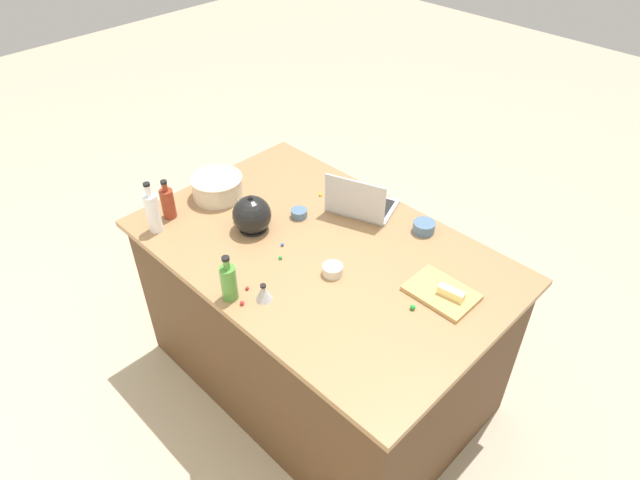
{
  "coord_description": "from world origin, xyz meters",
  "views": [
    {
      "loc": [
        -1.36,
        1.37,
        2.51
      ],
      "look_at": [
        0.0,
        0.0,
        0.95
      ],
      "focal_mm": 31.5,
      "sensor_mm": 36.0,
      "label": 1
    }
  ],
  "objects_px": {
    "bottle_soy": "(168,203)",
    "ramekin_wide": "(333,270)",
    "butter_stick_left": "(451,293)",
    "kettle": "(252,215)",
    "ramekin_medium": "(424,227)",
    "bottle_vinegar": "(153,212)",
    "bottle_olive": "(229,282)",
    "mixing_bowl_large": "(217,186)",
    "laptop": "(360,203)",
    "cutting_board": "(442,292)",
    "kitchen_timer": "(264,292)",
    "ramekin_small": "(299,213)"
  },
  "relations": [
    {
      "from": "bottle_soy",
      "to": "ramekin_wide",
      "type": "xyz_separation_m",
      "value": [
        -0.84,
        -0.25,
        -0.06
      ]
    },
    {
      "from": "butter_stick_left",
      "to": "ramekin_wide",
      "type": "height_order",
      "value": "butter_stick_left"
    },
    {
      "from": "butter_stick_left",
      "to": "kettle",
      "type": "bearing_deg",
      "value": 15.73
    },
    {
      "from": "bottle_soy",
      "to": "ramekin_medium",
      "type": "relative_size",
      "value": 1.98
    },
    {
      "from": "kettle",
      "to": "bottle_vinegar",
      "type": "bearing_deg",
      "value": 45.83
    },
    {
      "from": "bottle_olive",
      "to": "mixing_bowl_large",
      "type": "bearing_deg",
      "value": -33.36
    },
    {
      "from": "laptop",
      "to": "kettle",
      "type": "bearing_deg",
      "value": 60.36
    },
    {
      "from": "mixing_bowl_large",
      "to": "kettle",
      "type": "distance_m",
      "value": 0.34
    },
    {
      "from": "kettle",
      "to": "butter_stick_left",
      "type": "relative_size",
      "value": 1.94
    },
    {
      "from": "ramekin_medium",
      "to": "laptop",
      "type": "bearing_deg",
      "value": 15.37
    },
    {
      "from": "bottle_soy",
      "to": "laptop",
      "type": "bearing_deg",
      "value": -132.49
    },
    {
      "from": "bottle_soy",
      "to": "ramekin_wide",
      "type": "bearing_deg",
      "value": -163.18
    },
    {
      "from": "cutting_board",
      "to": "kitchen_timer",
      "type": "distance_m",
      "value": 0.72
    },
    {
      "from": "mixing_bowl_large",
      "to": "bottle_olive",
      "type": "height_order",
      "value": "bottle_olive"
    },
    {
      "from": "laptop",
      "to": "kettle",
      "type": "distance_m",
      "value": 0.53
    },
    {
      "from": "ramekin_small",
      "to": "cutting_board",
      "type": "bearing_deg",
      "value": -176.99
    },
    {
      "from": "bottle_vinegar",
      "to": "ramekin_medium",
      "type": "relative_size",
      "value": 2.54
    },
    {
      "from": "bottle_soy",
      "to": "kettle",
      "type": "relative_size",
      "value": 0.94
    },
    {
      "from": "mixing_bowl_large",
      "to": "kettle",
      "type": "height_order",
      "value": "kettle"
    },
    {
      "from": "laptop",
      "to": "bottle_vinegar",
      "type": "xyz_separation_m",
      "value": [
        0.57,
        0.78,
        0.06
      ]
    },
    {
      "from": "bottle_vinegar",
      "to": "bottle_olive",
      "type": "distance_m",
      "value": 0.6
    },
    {
      "from": "cutting_board",
      "to": "ramekin_medium",
      "type": "bearing_deg",
      "value": -43.35
    },
    {
      "from": "mixing_bowl_large",
      "to": "bottle_olive",
      "type": "relative_size",
      "value": 1.23
    },
    {
      "from": "bottle_vinegar",
      "to": "bottle_olive",
      "type": "xyz_separation_m",
      "value": [
        -0.6,
        0.03,
        -0.02
      ]
    },
    {
      "from": "laptop",
      "to": "bottle_olive",
      "type": "relative_size",
      "value": 1.73
    },
    {
      "from": "kitchen_timer",
      "to": "bottle_soy",
      "type": "bearing_deg",
      "value": -3.82
    },
    {
      "from": "mixing_bowl_large",
      "to": "bottle_vinegar",
      "type": "distance_m",
      "value": 0.37
    },
    {
      "from": "cutting_board",
      "to": "mixing_bowl_large",
      "type": "bearing_deg",
      "value": 9.8
    },
    {
      "from": "cutting_board",
      "to": "ramekin_medium",
      "type": "xyz_separation_m",
      "value": [
        0.3,
        -0.28,
        0.02
      ]
    },
    {
      "from": "ramekin_small",
      "to": "kitchen_timer",
      "type": "xyz_separation_m",
      "value": [
        -0.3,
        0.48,
        0.02
      ]
    },
    {
      "from": "laptop",
      "to": "bottle_soy",
      "type": "relative_size",
      "value": 1.82
    },
    {
      "from": "kettle",
      "to": "ramekin_wide",
      "type": "distance_m",
      "value": 0.49
    },
    {
      "from": "laptop",
      "to": "bottle_soy",
      "type": "bearing_deg",
      "value": 47.51
    },
    {
      "from": "ramekin_small",
      "to": "ramekin_wide",
      "type": "xyz_separation_m",
      "value": [
        -0.4,
        0.18,
        0.0
      ]
    },
    {
      "from": "bottle_soy",
      "to": "kitchen_timer",
      "type": "xyz_separation_m",
      "value": [
        -0.74,
        0.05,
        -0.04
      ]
    },
    {
      "from": "mixing_bowl_large",
      "to": "ramekin_medium",
      "type": "bearing_deg",
      "value": -151.47
    },
    {
      "from": "kettle",
      "to": "ramekin_small",
      "type": "xyz_separation_m",
      "value": [
        -0.08,
        -0.22,
        -0.06
      ]
    },
    {
      "from": "bottle_soy",
      "to": "cutting_board",
      "type": "xyz_separation_m",
      "value": [
        -1.24,
        -0.48,
        -0.07
      ]
    },
    {
      "from": "ramekin_wide",
      "to": "kitchen_timer",
      "type": "height_order",
      "value": "kitchen_timer"
    },
    {
      "from": "bottle_vinegar",
      "to": "cutting_board",
      "type": "relative_size",
      "value": 0.94
    },
    {
      "from": "mixing_bowl_large",
      "to": "butter_stick_left",
      "type": "relative_size",
      "value": 2.36
    },
    {
      "from": "mixing_bowl_large",
      "to": "ramekin_small",
      "type": "xyz_separation_m",
      "value": [
        -0.42,
        -0.17,
        -0.04
      ]
    },
    {
      "from": "mixing_bowl_large",
      "to": "butter_stick_left",
      "type": "height_order",
      "value": "mixing_bowl_large"
    },
    {
      "from": "ramekin_medium",
      "to": "ramekin_wide",
      "type": "relative_size",
      "value": 1.16
    },
    {
      "from": "mixing_bowl_large",
      "to": "butter_stick_left",
      "type": "bearing_deg",
      "value": -170.52
    },
    {
      "from": "kettle",
      "to": "ramekin_small",
      "type": "distance_m",
      "value": 0.24
    },
    {
      "from": "butter_stick_left",
      "to": "ramekin_small",
      "type": "bearing_deg",
      "value": 2.86
    },
    {
      "from": "ramekin_wide",
      "to": "butter_stick_left",
      "type": "bearing_deg",
      "value": -153.18
    },
    {
      "from": "bottle_vinegar",
      "to": "kettle",
      "type": "relative_size",
      "value": 1.21
    },
    {
      "from": "bottle_vinegar",
      "to": "bottle_soy",
      "type": "distance_m",
      "value": 0.12
    }
  ]
}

